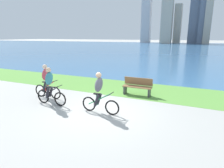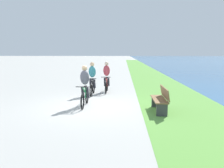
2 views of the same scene
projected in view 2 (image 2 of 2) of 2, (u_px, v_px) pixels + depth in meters
The scene contains 6 objects.
ground_plane at pixel (90, 106), 9.03m from camera, with size 300.00×300.00×0.00m, color #9E9E99.
grass_strip_bayside at pixel (183, 107), 8.83m from camera, with size 120.00×3.38×0.01m, color #59933D.
cyclist_lead at pixel (85, 86), 8.91m from camera, with size 1.64×0.52×1.65m.
cyclist_trailing at pixel (92, 79), 11.31m from camera, with size 1.59×0.52×1.67m.
cyclist_distant_rear at pixel (107, 77), 12.10m from camera, with size 1.58×0.52×1.67m.
bench_near_path at pixel (161, 99), 8.13m from camera, with size 1.50×0.47×0.90m.
Camera 2 is at (8.76, 1.36, 2.13)m, focal length 35.74 mm.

